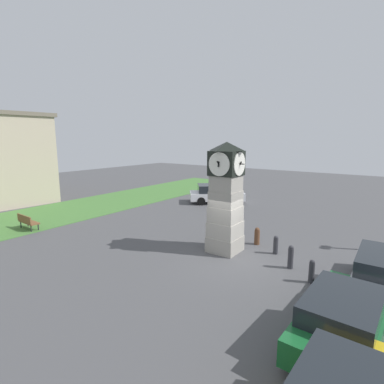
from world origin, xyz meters
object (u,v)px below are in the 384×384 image
object	(u,v)px
bollard_near_tower	(257,236)
bollard_far_row	(291,257)
bollard_mid_row	(276,245)
bench	(27,221)
clock_tower	(226,199)
car_far_lot	(215,193)
car_near_tower	(344,317)
bollard_end_row	(312,271)
car_by_building	(384,274)

from	to	relation	value
bollard_near_tower	bollard_far_row	bearing A→B (deg)	-129.02
bollard_mid_row	bench	size ratio (longest dim) A/B	0.53
clock_tower	bollard_far_row	bearing A→B (deg)	-92.08
bollard_mid_row	bench	world-z (taller)	bench
clock_tower	car_far_lot	world-z (taller)	clock_tower
bench	bollard_far_row	bearing A→B (deg)	-75.27
car_far_lot	car_near_tower	bearing A→B (deg)	-137.85
bollard_far_row	car_far_lot	world-z (taller)	car_far_lot
clock_tower	bollard_near_tower	world-z (taller)	clock_tower
bollard_end_row	bench	xyz separation A→B (m)	(-2.87, 15.01, 0.07)
bollard_near_tower	bollard_end_row	distance (m)	4.20
car_near_tower	car_far_lot	bearing A→B (deg)	42.15
bollard_mid_row	bollard_end_row	xyz separation A→B (m)	(-1.97, -2.07, 0.02)
car_near_tower	bench	xyz separation A→B (m)	(0.09, 16.53, -0.22)
clock_tower	car_by_building	distance (m)	6.57
car_near_tower	bench	distance (m)	16.53
bollard_end_row	clock_tower	bearing A→B (deg)	77.46
bench	car_far_lot	bearing A→B (deg)	-20.94
car_far_lot	bench	bearing A→B (deg)	159.06
car_by_building	car_near_tower	bearing A→B (deg)	168.92
bollard_mid_row	bollard_end_row	world-z (taller)	bollard_end_row
clock_tower	bench	distance (m)	11.68
bollard_near_tower	car_by_building	distance (m)	5.89
bollard_near_tower	bench	bearing A→B (deg)	115.12
clock_tower	bench	world-z (taller)	clock_tower
bollard_far_row	car_by_building	world-z (taller)	car_by_building
car_near_tower	bench	size ratio (longest dim) A/B	2.79
bollard_mid_row	car_by_building	distance (m)	4.53
clock_tower	bollard_end_row	size ratio (longest dim) A/B	5.68
car_by_building	bollard_end_row	bearing A→B (deg)	101.84
clock_tower	bench	bearing A→B (deg)	109.22
car_near_tower	car_by_building	xyz separation A→B (m)	(3.42, -0.67, 0.04)
bench	car_near_tower	bearing A→B (deg)	-90.32
car_near_tower	car_by_building	world-z (taller)	car_by_building
bench	bollard_near_tower	bearing A→B (deg)	-64.88
clock_tower	bollard_near_tower	distance (m)	2.82
bollard_near_tower	car_far_lot	bearing A→B (deg)	43.29
clock_tower	bollard_far_row	world-z (taller)	clock_tower
bollard_far_row	car_by_building	bearing A→B (deg)	-96.21
bollard_near_tower	car_near_tower	size ratio (longest dim) A/B	0.19
car_by_building	bench	xyz separation A→B (m)	(-3.33, 17.20, -0.26)
car_by_building	bench	bearing A→B (deg)	100.95
clock_tower	car_far_lot	distance (m)	10.93
bollard_far_row	bollard_end_row	world-z (taller)	bollard_far_row
car_near_tower	car_by_building	bearing A→B (deg)	-11.08
bollard_end_row	car_by_building	size ratio (longest dim) A/B	0.19
bollard_end_row	car_by_building	world-z (taller)	car_by_building
bollard_mid_row	car_by_building	xyz separation A→B (m)	(-1.51, -4.26, 0.35)
bollard_near_tower	bollard_far_row	xyz separation A→B (m)	(-1.83, -2.25, 0.06)
bollard_mid_row	car_near_tower	world-z (taller)	car_near_tower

